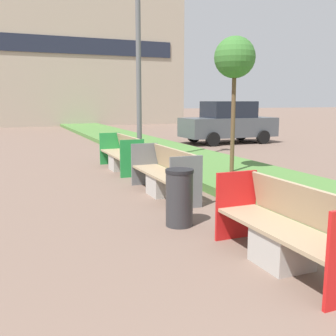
{
  "coord_description": "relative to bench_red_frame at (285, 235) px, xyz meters",
  "views": [
    {
      "loc": [
        -1.95,
        0.67,
        1.88
      ],
      "look_at": [
        0.9,
        7.59,
        0.6
      ],
      "focal_mm": 42.0,
      "sensor_mm": 36.0,
      "label": 1
    }
  ],
  "objects": [
    {
      "name": "planter_grass_strip",
      "position": [
        2.26,
        7.85,
        -0.28
      ],
      "size": [
        2.8,
        120.0,
        0.18
      ],
      "color": "#4C7A38",
      "rests_on": "ground"
    },
    {
      "name": "building_backdrop",
      "position": [
        3.06,
        29.77,
        4.97
      ],
      "size": [
        15.8,
        6.35,
        10.67
      ],
      "color": "tan",
      "rests_on": "ground"
    },
    {
      "name": "bench_red_frame",
      "position": [
        0.0,
        0.0,
        0.0
      ],
      "size": [
        0.65,
        2.02,
        0.94
      ],
      "color": "#ADA8A0",
      "rests_on": "ground"
    },
    {
      "name": "bench_grey_frame",
      "position": [
        0.0,
        3.71,
        0.01
      ],
      "size": [
        0.65,
        2.26,
        0.94
      ],
      "color": "#ADA8A0",
      "rests_on": "ground"
    },
    {
      "name": "bench_green_frame",
      "position": [
        0.0,
        6.89,
        0.01
      ],
      "size": [
        0.65,
        2.28,
        0.94
      ],
      "color": "#ADA8A0",
      "rests_on": "ground"
    },
    {
      "name": "litter_bin",
      "position": [
        -0.53,
        1.8,
        0.07
      ],
      "size": [
        0.43,
        0.43,
        0.87
      ],
      "color": "#2D2D30",
      "rests_on": "ground"
    },
    {
      "name": "sapling_tree_near",
      "position": [
        2.14,
        4.64,
        2.47
      ],
      "size": [
        0.96,
        0.96,
        3.36
      ],
      "color": "brown",
      "rests_on": "ground"
    },
    {
      "name": "parked_car_distant",
      "position": [
        6.33,
        11.81,
        0.55
      ],
      "size": [
        4.21,
        2.0,
        1.86
      ],
      "rotation": [
        0.0,
        0.0,
        0.0
      ],
      "color": "#474C51",
      "rests_on": "ground"
    }
  ]
}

